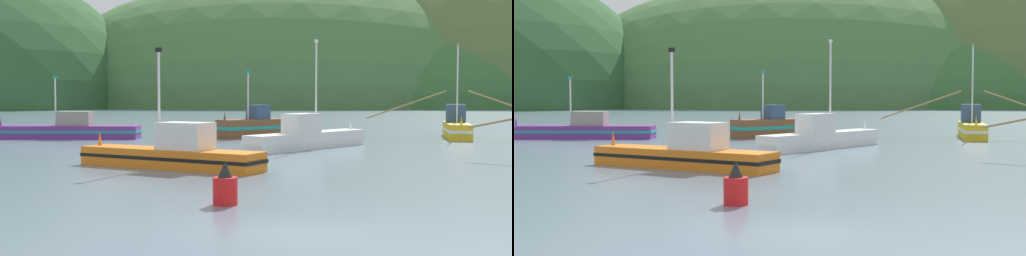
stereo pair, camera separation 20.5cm
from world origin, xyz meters
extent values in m
plane|color=slate|center=(0.00, 0.00, 0.00)|extent=(600.00, 600.00, 0.00)
ellipsoid|color=#386633|center=(86.98, 175.92, 0.00)|extent=(119.30, 95.44, 54.44)
ellipsoid|color=#47703D|center=(53.32, 206.36, 0.00)|extent=(185.32, 148.26, 87.60)
ellipsoid|color=#516B38|center=(130.55, 203.85, 0.00)|extent=(207.28, 165.82, 105.65)
cube|color=orange|center=(-2.19, 15.28, 0.45)|extent=(8.42, 7.58, 0.90)
cube|color=black|center=(-2.19, 15.28, 0.50)|extent=(8.51, 7.66, 0.16)
cone|color=orange|center=(-5.51, 18.12, 1.25)|extent=(0.28, 0.28, 0.70)
cube|color=silver|center=(-1.48, 14.68, 1.53)|extent=(2.85, 2.75, 1.26)
cylinder|color=silver|center=(-2.64, 15.67, 3.16)|extent=(0.12, 0.12, 4.52)
cube|color=black|center=(-2.64, 15.67, 5.54)|extent=(0.29, 0.26, 0.20)
cube|color=gold|center=(21.51, 32.90, 0.61)|extent=(4.66, 8.04, 1.21)
cube|color=white|center=(21.51, 32.90, 0.67)|extent=(4.70, 8.12, 0.22)
cone|color=gold|center=(20.08, 29.50, 1.56)|extent=(0.26, 0.26, 0.70)
cube|color=#334C6B|center=(22.02, 34.12, 1.95)|extent=(2.08, 2.34, 1.48)
cylinder|color=silver|center=(21.53, 32.96, 4.25)|extent=(0.12, 0.12, 6.07)
cube|color=white|center=(21.53, 32.96, 7.41)|extent=(0.17, 0.34, 0.20)
cylinder|color=#997F4C|center=(25.21, 31.35, 2.64)|extent=(5.93, 2.58, 2.37)
cylinder|color=#997F4C|center=(17.80, 34.45, 2.64)|extent=(5.93, 2.58, 2.37)
cube|color=#6B2D84|center=(-9.14, 37.86, 0.51)|extent=(11.63, 4.52, 1.02)
cube|color=teal|center=(-9.14, 37.86, 0.56)|extent=(11.75, 4.57, 0.18)
cone|color=#6B2D84|center=(-14.28, 38.86, 1.37)|extent=(0.23, 0.23, 0.70)
cube|color=gray|center=(-8.46, 37.72, 1.59)|extent=(2.80, 2.15, 1.13)
cylinder|color=silver|center=(-9.99, 38.02, 2.87)|extent=(0.12, 0.12, 3.69)
cube|color=teal|center=(-9.99, 38.02, 4.83)|extent=(0.36, 0.10, 0.20)
cube|color=brown|center=(5.68, 36.57, 0.74)|extent=(6.46, 4.47, 1.48)
cube|color=teal|center=(5.68, 36.57, 0.82)|extent=(6.52, 4.52, 0.27)
cone|color=brown|center=(3.11, 35.35, 1.83)|extent=(0.27, 0.27, 0.70)
cube|color=#334C6B|center=(6.04, 36.73, 2.06)|extent=(1.91, 1.99, 1.16)
cylinder|color=silver|center=(5.15, 36.31, 3.33)|extent=(0.12, 0.12, 3.68)
cube|color=teal|center=(5.15, 36.31, 5.29)|extent=(0.34, 0.18, 0.20)
cube|color=white|center=(7.09, 24.96, 0.53)|extent=(9.49, 8.09, 1.05)
cube|color=white|center=(7.09, 24.96, 0.58)|extent=(9.59, 8.17, 0.19)
cone|color=white|center=(10.99, 28.10, 1.40)|extent=(0.28, 0.28, 0.70)
cube|color=silver|center=(6.57, 24.54, 1.65)|extent=(2.81, 2.64, 1.20)
cylinder|color=silver|center=(7.78, 25.51, 3.92)|extent=(0.12, 0.12, 5.74)
cube|color=white|center=(7.78, 25.51, 6.91)|extent=(0.30, 0.25, 0.20)
cylinder|color=red|center=(-0.99, 4.60, 0.43)|extent=(0.77, 0.77, 0.85)
cone|color=black|center=(-0.99, 4.60, 1.10)|extent=(0.46, 0.46, 0.50)
camera|label=1|loc=(-3.66, -15.26, 3.38)|focal=45.65mm
camera|label=2|loc=(-3.45, -15.29, 3.38)|focal=45.65mm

